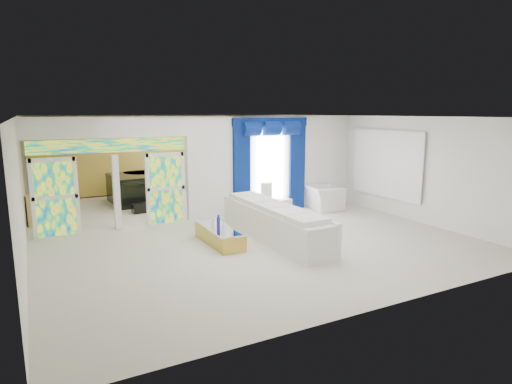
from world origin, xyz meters
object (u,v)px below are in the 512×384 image
console_table (275,206)px  grand_piano (135,189)px  white_sofa (274,224)px  armchair (324,198)px  coffee_table (219,236)px

console_table → grand_piano: (-3.59, 3.49, 0.30)m
white_sofa → armchair: 3.84m
console_table → armchair: (1.62, -0.39, 0.19)m
white_sofa → grand_piano: (-2.07, 6.09, 0.10)m
white_sofa → coffee_table: bearing=166.8°
coffee_table → armchair: size_ratio=1.50×
coffee_table → console_table: size_ratio=1.53×
console_table → armchair: size_ratio=0.98×
coffee_table → grand_piano: size_ratio=0.90×
coffee_table → console_table: bearing=38.7°
coffee_table → grand_piano: grand_piano is taller
armchair → coffee_table: bearing=122.1°
grand_piano → white_sofa: bearing=-74.9°
coffee_table → console_table: coffee_table is taller
white_sofa → console_table: white_sofa is taller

